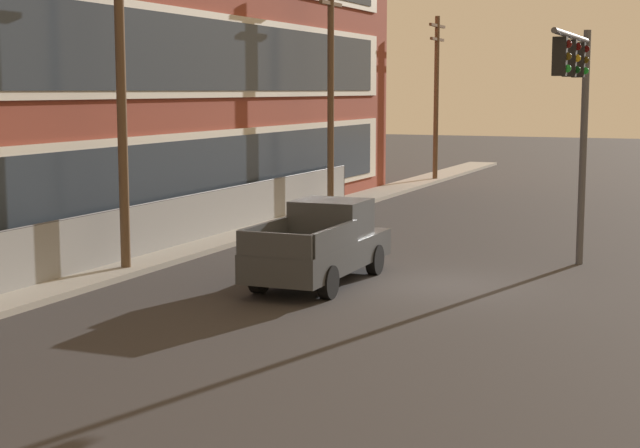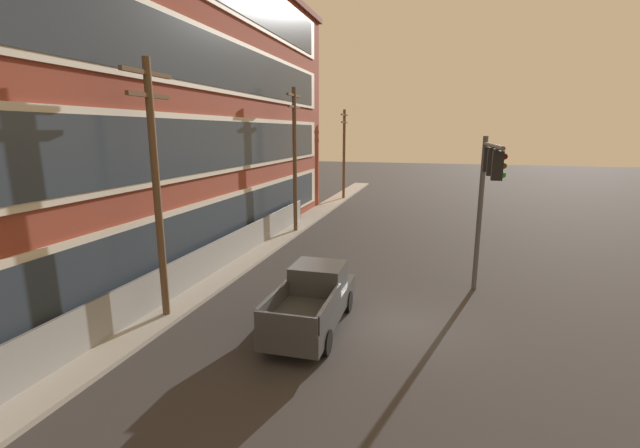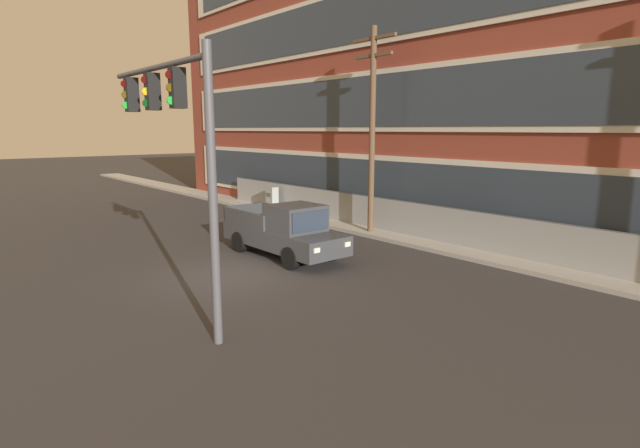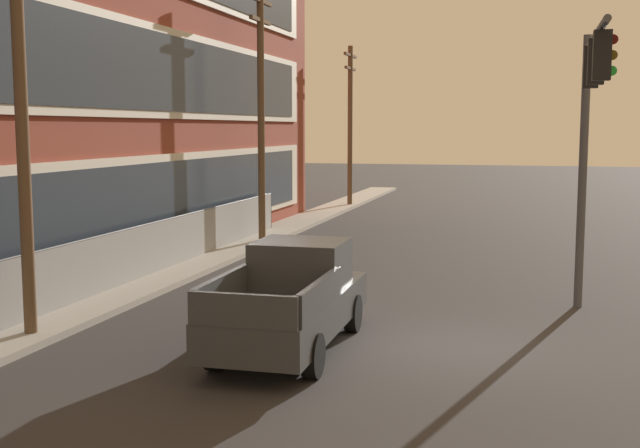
% 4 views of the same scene
% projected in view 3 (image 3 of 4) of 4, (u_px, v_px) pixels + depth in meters
% --- Properties ---
extents(ground_plane, '(160.00, 160.00, 0.00)m').
position_uv_depth(ground_plane, '(227.00, 276.00, 16.23)').
color(ground_plane, '#333030').
extents(sidewalk_building_side, '(80.00, 1.80, 0.16)m').
position_uv_depth(sidewalk_building_side, '(403.00, 238.00, 21.60)').
color(sidewalk_building_side, '#9E9B93').
rests_on(sidewalk_building_side, ground).
extents(brick_mill_building, '(45.16, 9.55, 15.87)m').
position_uv_depth(brick_mill_building, '(496.00, 58.00, 23.02)').
color(brick_mill_building, brown).
rests_on(brick_mill_building, ground).
extents(chain_link_fence, '(30.54, 0.06, 1.63)m').
position_uv_depth(chain_link_fence, '(422.00, 222.00, 21.17)').
color(chain_link_fence, gray).
rests_on(chain_link_fence, ground).
extents(traffic_signal_mast, '(5.40, 0.43, 6.48)m').
position_uv_depth(traffic_signal_mast, '(176.00, 129.00, 11.56)').
color(traffic_signal_mast, '#4C4C51').
rests_on(traffic_signal_mast, ground).
extents(pickup_truck_dark_grey, '(5.60, 2.08, 2.04)m').
position_uv_depth(pickup_truck_dark_grey, '(285.00, 232.00, 18.54)').
color(pickup_truck_dark_grey, '#383A3D').
rests_on(pickup_truck_dark_grey, ground).
extents(utility_pole_near_corner, '(2.46, 0.26, 9.01)m').
position_uv_depth(utility_pole_near_corner, '(372.00, 123.00, 21.76)').
color(utility_pole_near_corner, brown).
rests_on(utility_pole_near_corner, ground).
extents(electrical_cabinet, '(0.70, 0.47, 1.46)m').
position_uv_depth(electrical_cabinet, '(272.00, 199.00, 28.74)').
color(electrical_cabinet, '#939993').
rests_on(electrical_cabinet, ground).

